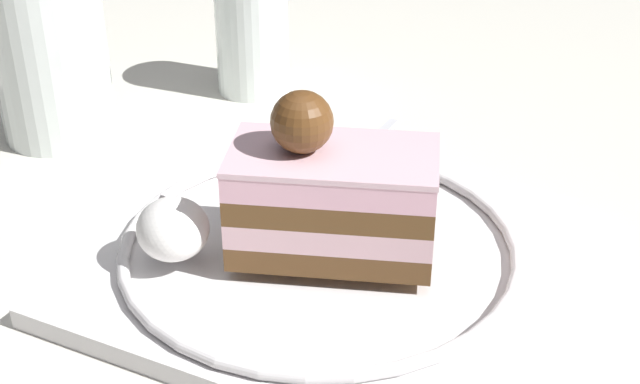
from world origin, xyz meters
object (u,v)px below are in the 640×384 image
Objects in this scene: dessert_plate at (320,253)px; fork at (357,157)px; cake_slice at (330,195)px; whipped_cream_dollop at (173,229)px; drink_glass_far at (52,67)px; drink_glass_near at (252,41)px.

fork reaches higher than dessert_plate.
cake_slice is at bearing 108.77° from fork.
drink_glass_far is (0.19, -0.11, 0.02)m from whipped_cream_dollop.
fork is 0.94× the size of drink_glass_far.
fork is at bearing -171.01° from drink_glass_far.
fork is at bearing -104.12° from whipped_cream_dollop.
drink_glass_near is at bearing -48.09° from cake_slice.
dessert_plate is 0.04m from cake_slice.
cake_slice reaches higher than dessert_plate.
whipped_cream_dollop is (0.06, 0.05, 0.03)m from dessert_plate.
drink_glass_far is (0.25, -0.06, 0.00)m from cake_slice.
drink_glass_far is at bearing 59.96° from drink_glass_near.
drink_glass_far reaches higher than cake_slice.
dessert_plate is at bearing -139.41° from whipped_cream_dollop.
cake_slice is 0.11m from fork.
drink_glass_near is (0.11, -0.24, 0.01)m from whipped_cream_dollop.
drink_glass_far is (0.25, -0.06, 0.04)m from dessert_plate.
cake_slice is (-0.01, 0.00, 0.04)m from dessert_plate.
dessert_plate is 0.10m from fork.
drink_glass_far reaches higher than fork.
whipped_cream_dollop is 0.41× the size of drink_glass_near.
whipped_cream_dollop reaches higher than fork.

